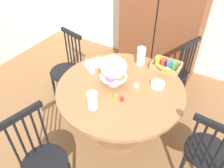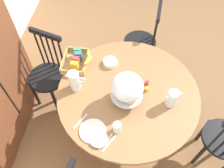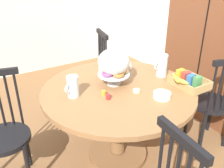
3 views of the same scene
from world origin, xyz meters
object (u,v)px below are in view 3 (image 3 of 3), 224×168
at_px(windsor_chair_far_side, 5,136).
at_px(milk_pitcher, 73,87).
at_px(orange_juice_pitcher, 162,66).
at_px(butter_dish, 137,91).
at_px(wooden_armoire, 221,33).
at_px(china_plate_large, 117,66).
at_px(dining_table, 118,108).
at_px(windsor_chair_facing_door, 92,75).
at_px(china_plate_small, 108,64).
at_px(cereal_bowl, 162,95).
at_px(drinking_glass, 102,66).
at_px(windsor_chair_by_cabinet, 212,104).
at_px(pastry_stand_with_dome, 114,63).
at_px(cereal_basket, 188,81).

distance_m(windsor_chair_far_side, milk_pitcher, 0.68).
xyz_separation_m(orange_juice_pitcher, butter_dish, (0.14, -0.39, -0.08)).
bearing_deg(wooden_armoire, orange_juice_pitcher, -83.72).
distance_m(wooden_armoire, china_plate_large, 1.23).
xyz_separation_m(windsor_chair_far_side, butter_dish, (0.38, 1.02, 0.30)).
xyz_separation_m(dining_table, windsor_chair_facing_door, (-0.92, 0.23, -0.09)).
xyz_separation_m(milk_pitcher, china_plate_large, (-0.34, 0.63, -0.07)).
height_order(china_plate_small, cereal_bowl, cereal_bowl).
distance_m(wooden_armoire, china_plate_small, 1.30).
xyz_separation_m(china_plate_small, drinking_glass, (0.10, -0.13, 0.04)).
bearing_deg(cereal_bowl, windsor_chair_facing_door, 178.97).
bearing_deg(butter_dish, windsor_chair_facing_door, 172.76).
bearing_deg(windsor_chair_facing_door, dining_table, -13.93).
bearing_deg(wooden_armoire, dining_table, -85.58).
bearing_deg(windsor_chair_by_cabinet, china_plate_small, -138.19).
distance_m(pastry_stand_with_dome, drinking_glass, 0.33).
bearing_deg(butter_dish, milk_pitcher, -113.85).
bearing_deg(windsor_chair_far_side, china_plate_large, 98.39).
bearing_deg(dining_table, cereal_bowl, 33.35).
relative_size(dining_table, orange_juice_pitcher, 6.30).
bearing_deg(cereal_bowl, orange_juice_pitcher, 138.94).
xyz_separation_m(milk_pitcher, cereal_basket, (0.36, 0.91, -0.03)).
height_order(windsor_chair_far_side, china_plate_large, windsor_chair_far_side).
bearing_deg(drinking_glass, windsor_chair_by_cabinet, 50.51).
bearing_deg(pastry_stand_with_dome, milk_pitcher, -88.24).
distance_m(wooden_armoire, orange_juice_pitcher, 0.95).
height_order(windsor_chair_facing_door, orange_juice_pitcher, windsor_chair_facing_door).
xyz_separation_m(wooden_armoire, cereal_bowl, (0.42, -1.22, -0.22)).
bearing_deg(china_plate_small, china_plate_large, 42.92).
xyz_separation_m(windsor_chair_by_cabinet, china_plate_small, (-0.79, -0.71, 0.30)).
relative_size(windsor_chair_by_cabinet, milk_pitcher, 5.55).
height_order(dining_table, cereal_bowl, cereal_bowl).
bearing_deg(pastry_stand_with_dome, windsor_chair_facing_door, 165.39).
xyz_separation_m(milk_pitcher, china_plate_small, (-0.41, 0.57, -0.06)).
bearing_deg(windsor_chair_by_cabinet, cereal_basket, -94.00).
relative_size(orange_juice_pitcher, cereal_basket, 0.66).
xyz_separation_m(china_plate_large, cereal_bowl, (0.73, -0.05, 0.02)).
bearing_deg(wooden_armoire, drinking_glass, -101.53).
height_order(windsor_chair_far_side, cereal_bowl, windsor_chair_far_side).
bearing_deg(windsor_chair_far_side, windsor_chair_facing_door, 120.57).
height_order(windsor_chair_by_cabinet, windsor_chair_facing_door, same).
height_order(wooden_armoire, windsor_chair_by_cabinet, wooden_armoire).
bearing_deg(china_plate_large, drinking_glass, -80.86).
bearing_deg(windsor_chair_facing_door, orange_juice_pitcher, 15.67).
relative_size(windsor_chair_by_cabinet, drinking_glass, 8.86).
height_order(milk_pitcher, cereal_basket, milk_pitcher).
height_order(dining_table, windsor_chair_far_side, windsor_chair_far_side).
bearing_deg(drinking_glass, windsor_chair_far_side, -81.76).
distance_m(cereal_bowl, drinking_glass, 0.72).
relative_size(windsor_chair_facing_door, cereal_bowl, 6.96).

